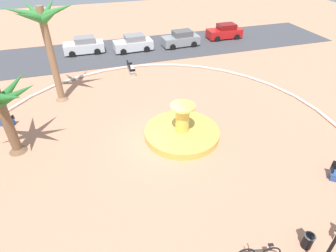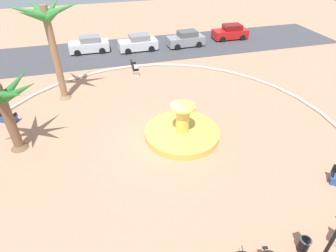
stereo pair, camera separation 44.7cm
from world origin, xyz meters
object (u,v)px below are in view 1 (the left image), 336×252
palm_tree_by_curb (0,104)px  bench_north (2,120)px  parked_car_leftmost (84,46)px  bench_southwest (131,70)px  parked_car_rightmost (225,32)px  parked_car_third (181,39)px  palm_tree_near_fountain (45,31)px  trash_bin (308,241)px  parked_car_second (133,44)px  fountain (182,132)px

palm_tree_by_curb → bench_north: bearing=111.8°
bench_north → parked_car_leftmost: parked_car_leftmost is taller
bench_north → bench_southwest: 11.10m
parked_car_rightmost → parked_car_third: bearing=-170.7°
palm_tree_near_fountain → trash_bin: size_ratio=9.60×
palm_tree_near_fountain → bench_north: 6.52m
parked_car_rightmost → parked_car_second: bearing=-175.7°
palm_tree_near_fountain → fountain: bearing=-44.4°
fountain → parked_car_rightmost: fountain is taller
parked_car_second → parked_car_rightmost: (10.98, 0.83, 0.00)m
bench_southwest → parked_car_second: parked_car_second is taller
parked_car_third → palm_tree_near_fountain: bearing=-146.0°
bench_north → fountain: bearing=-23.2°
bench_north → parked_car_second: size_ratio=0.41×
trash_bin → parked_car_second: parked_car_second is taller
parked_car_leftmost → bench_north: bearing=-117.3°
palm_tree_by_curb → bench_north: 4.49m
palm_tree_near_fountain → bench_southwest: size_ratio=4.36×
palm_tree_by_curb → trash_bin: size_ratio=6.09×
bench_southwest → palm_tree_near_fountain: bearing=-152.8°
fountain → trash_bin: fountain is taller
palm_tree_by_curb → bench_southwest: bearing=45.8°
fountain → bench_north: (-10.90, 4.68, 0.03)m
bench_north → trash_bin: bearing=-45.0°
parked_car_leftmost → bench_southwest: bearing=-60.6°
palm_tree_by_curb → parked_car_leftmost: bearing=72.3°
bench_southwest → parked_car_rightmost: bearing=27.2°
fountain → parked_car_rightmost: bearing=55.9°
parked_car_rightmost → trash_bin: bearing=-109.4°
parked_car_leftmost → parked_car_rightmost: same height
palm_tree_near_fountain → parked_car_leftmost: size_ratio=1.75×
palm_tree_near_fountain → parked_car_rightmost: size_ratio=1.74×
palm_tree_near_fountain → parked_car_rightmost: palm_tree_near_fountain is taller
bench_north → parked_car_second: bearing=44.7°
bench_north → palm_tree_near_fountain: bearing=32.3°
palm_tree_near_fountain → parked_car_rightmost: (18.32, 9.41, -4.37)m
bench_north → parked_car_third: size_ratio=0.41×
palm_tree_by_curb → parked_car_rightmost: size_ratio=1.11×
bench_southwest → parked_car_third: 8.55m
palm_tree_by_curb → parked_car_third: palm_tree_by_curb is taller
bench_southwest → parked_car_third: (6.61, 5.41, 0.43)m
bench_north → parked_car_rightmost: size_ratio=0.41×
palm_tree_near_fountain → bench_north: bearing=-147.7°
parked_car_second → parked_car_third: same height
fountain → trash_bin: 8.89m
fountain → parked_car_second: 15.63m
palm_tree_near_fountain → palm_tree_by_curb: size_ratio=1.58×
fountain → parked_car_second: size_ratio=1.14×
parked_car_third → parked_car_rightmost: size_ratio=1.02×
parked_car_leftmost → parked_car_second: 5.05m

